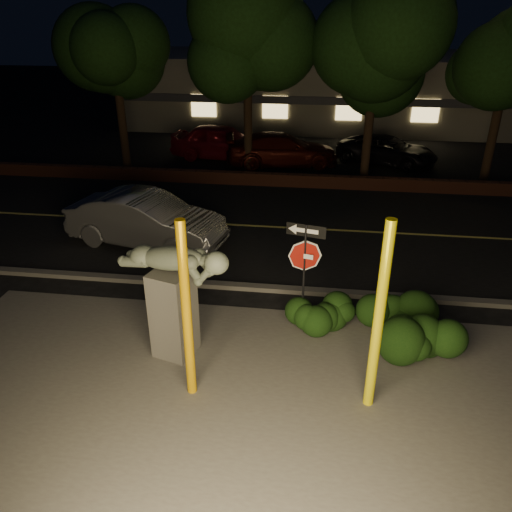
# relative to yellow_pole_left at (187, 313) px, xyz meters

# --- Properties ---
(ground) EXTENTS (90.00, 90.00, 0.00)m
(ground) POSITION_rel_yellow_pole_left_xyz_m (1.47, 11.00, -1.73)
(ground) COLOR black
(ground) RESTS_ON ground
(patio) EXTENTS (14.00, 6.00, 0.02)m
(patio) POSITION_rel_yellow_pole_left_xyz_m (1.47, 0.00, -1.72)
(patio) COLOR #4C4944
(patio) RESTS_ON ground
(road) EXTENTS (80.00, 8.00, 0.01)m
(road) POSITION_rel_yellow_pole_left_xyz_m (1.47, 8.00, -1.73)
(road) COLOR black
(road) RESTS_ON ground
(lane_marking) EXTENTS (80.00, 0.12, 0.00)m
(lane_marking) POSITION_rel_yellow_pole_left_xyz_m (1.47, 8.00, -1.72)
(lane_marking) COLOR #CBBC51
(lane_marking) RESTS_ON road
(curb) EXTENTS (80.00, 0.25, 0.12)m
(curb) POSITION_rel_yellow_pole_left_xyz_m (1.47, 3.90, -1.67)
(curb) COLOR #4C4944
(curb) RESTS_ON ground
(brick_wall) EXTENTS (40.00, 0.35, 0.50)m
(brick_wall) POSITION_rel_yellow_pole_left_xyz_m (1.47, 12.30, -1.48)
(brick_wall) COLOR #492217
(brick_wall) RESTS_ON ground
(parking_lot) EXTENTS (40.00, 12.00, 0.01)m
(parking_lot) POSITION_rel_yellow_pole_left_xyz_m (1.47, 18.00, -1.73)
(parking_lot) COLOR black
(parking_lot) RESTS_ON ground
(building) EXTENTS (22.00, 10.20, 4.00)m
(building) POSITION_rel_yellow_pole_left_xyz_m (1.47, 25.99, 0.27)
(building) COLOR #686453
(building) RESTS_ON ground
(tree_far_a) EXTENTS (4.60, 4.60, 7.43)m
(tree_far_a) POSITION_rel_yellow_pole_left_xyz_m (-6.53, 14.00, 3.61)
(tree_far_a) COLOR black
(tree_far_a) RESTS_ON ground
(tree_far_b) EXTENTS (5.20, 5.20, 8.41)m
(tree_far_b) POSITION_rel_yellow_pole_left_xyz_m (-1.03, 14.20, 4.32)
(tree_far_b) COLOR black
(tree_far_b) RESTS_ON ground
(tree_far_c) EXTENTS (4.80, 4.80, 7.84)m
(tree_far_c) POSITION_rel_yellow_pole_left_xyz_m (3.97, 13.80, 3.93)
(tree_far_c) COLOR black
(tree_far_c) RESTS_ON ground
(yellow_pole_left) EXTENTS (0.17, 0.17, 3.47)m
(yellow_pole_left) POSITION_rel_yellow_pole_left_xyz_m (0.00, 0.00, 0.00)
(yellow_pole_left) COLOR #DDA007
(yellow_pole_left) RESTS_ON ground
(yellow_pole_right) EXTENTS (0.18, 0.18, 3.60)m
(yellow_pole_right) POSITION_rel_yellow_pole_left_xyz_m (3.24, 0.11, 0.07)
(yellow_pole_right) COLOR yellow
(yellow_pole_right) RESTS_ON ground
(signpost) EXTENTS (0.82, 0.21, 2.48)m
(signpost) POSITION_rel_yellow_pole_left_xyz_m (1.92, 2.43, 0.03)
(signpost) COLOR black
(signpost) RESTS_ON ground
(sculpture) EXTENTS (2.35, 1.23, 2.52)m
(sculpture) POSITION_rel_yellow_pole_left_xyz_m (-0.57, 1.12, -0.18)
(sculpture) COLOR #4C4944
(sculpture) RESTS_ON ground
(hedge_center) EXTENTS (2.02, 1.39, 0.96)m
(hedge_center) POSITION_rel_yellow_pole_left_xyz_m (2.41, 2.37, -1.25)
(hedge_center) COLOR black
(hedge_center) RESTS_ON ground
(hedge_right) EXTENTS (1.89, 1.41, 1.11)m
(hedge_right) POSITION_rel_yellow_pole_left_xyz_m (3.93, 2.49, -1.18)
(hedge_right) COLOR black
(hedge_right) RESTS_ON ground
(hedge_far_right) EXTENTS (1.86, 1.55, 1.11)m
(hedge_far_right) POSITION_rel_yellow_pole_left_xyz_m (4.33, 1.48, -1.18)
(hedge_far_right) COLOR black
(hedge_far_right) RESTS_ON ground
(silver_sedan) EXTENTS (5.01, 2.63, 1.57)m
(silver_sedan) POSITION_rel_yellow_pole_left_xyz_m (-2.92, 6.21, -0.95)
(silver_sedan) COLOR #9E9EA2
(silver_sedan) RESTS_ON ground
(parked_car_red) EXTENTS (4.96, 2.46, 1.63)m
(parked_car_red) POSITION_rel_yellow_pole_left_xyz_m (-2.54, 15.98, -0.92)
(parked_car_red) COLOR maroon
(parked_car_red) RESTS_ON ground
(parked_car_darkred) EXTENTS (5.34, 3.01, 1.46)m
(parked_car_darkred) POSITION_rel_yellow_pole_left_xyz_m (0.36, 15.24, -1.00)
(parked_car_darkred) COLOR #3A0C07
(parked_car_darkred) RESTS_ON ground
(parked_car_dark) EXTENTS (4.93, 3.69, 1.24)m
(parked_car_dark) POSITION_rel_yellow_pole_left_xyz_m (5.10, 16.16, -1.11)
(parked_car_dark) COLOR black
(parked_car_dark) RESTS_ON ground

